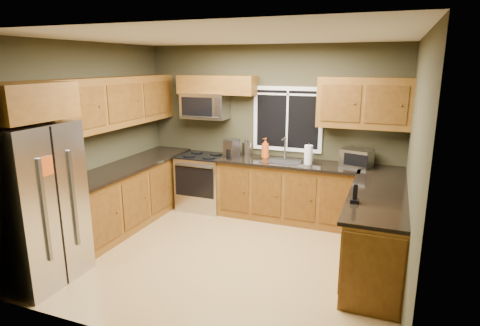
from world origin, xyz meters
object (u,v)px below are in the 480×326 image
Objects in this scene: soap_bottle_a at (265,148)px; soap_bottle_b at (309,155)px; microwave at (205,106)px; cordless_phone at (355,197)px; refrigerator at (34,205)px; range at (203,181)px; coffee_maker at (231,149)px; paper_towel_roll at (308,155)px; toaster_oven at (357,158)px; kettle at (247,148)px.

soap_bottle_b is (0.69, 0.07, -0.07)m from soap_bottle_a.
microwave is 3.64× the size of cordless_phone.
soap_bottle_a is (1.75, 2.86, 0.20)m from refrigerator.
coffee_maker is (0.55, -0.07, 0.61)m from range.
soap_bottle_a is at bearing 170.17° from paper_towel_roll.
toaster_oven reaches higher than range.
soap_bottle_a is at bearing 58.59° from refrigerator.
soap_bottle_a is at bearing -174.49° from soap_bottle_b.
cordless_phone is at bearing 20.33° from refrigerator.
microwave is at bearing 177.80° from soap_bottle_a.
kettle is at bearing 137.44° from cordless_phone.
coffee_maker reaches higher than range.
soap_bottle_a is (-1.40, 0.01, 0.03)m from toaster_oven.
kettle is at bearing 176.92° from toaster_oven.
soap_bottle_a is 1.57× the size of cordless_phone.
coffee_maker is 0.30m from kettle.
toaster_oven is 1.75m from kettle.
toaster_oven is 1.48× the size of soap_bottle_a.
kettle is 0.86× the size of paper_towel_roll.
paper_towel_roll reaches higher than coffee_maker.
toaster_oven is at bearing -1.16° from microwave.
microwave is 2.40× the size of paper_towel_roll.
soap_bottle_b is 1.91m from cordless_phone.
range is at bearing -177.99° from toaster_oven.
soap_bottle_a is 1.70× the size of soap_bottle_b.
kettle is 0.36m from soap_bottle_a.
range is 1.23× the size of microwave.
range is 3.07m from cordless_phone.
coffee_maker is 0.94× the size of paper_towel_roll.
range is 4.49× the size of cordless_phone.
range is at bearing 76.03° from refrigerator.
cordless_phone is at bearing -46.92° from soap_bottle_a.
soap_bottle_a reaches higher than kettle.
paper_towel_roll is at bearing 118.47° from cordless_phone.
toaster_oven is at bearing 2.01° from range.
coffee_maker reaches higher than kettle.
paper_towel_roll is 1.52× the size of cordless_phone.
cordless_phone is (0.85, -1.71, -0.03)m from soap_bottle_b.
toaster_oven reaches higher than cordless_phone.
soap_bottle_a reaches higher than soap_bottle_b.
refrigerator reaches higher than kettle.
toaster_oven is at bearing -6.05° from soap_bottle_b.
range is 2.54m from toaster_oven.
soap_bottle_b is at bearing 0.84° from microwave.
microwave reaches higher than soap_bottle_b.
microwave is 1.23m from soap_bottle_a.
microwave is 3.95× the size of soap_bottle_b.
refrigerator reaches higher than soap_bottle_b.
soap_bottle_b is at bearing 10.72° from coffee_maker.
coffee_maker is at bearing -175.45° from toaster_oven.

